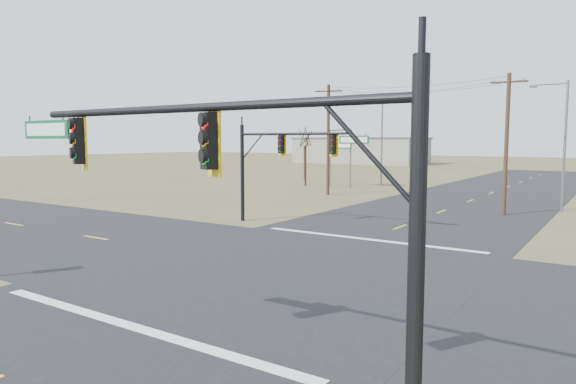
% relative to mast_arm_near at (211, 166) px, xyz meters
% --- Properties ---
extents(ground, '(320.00, 320.00, 0.00)m').
position_rel_mast_arm_near_xyz_m(ground, '(-4.52, 9.27, -4.61)').
color(ground, brown).
rests_on(ground, ground).
extents(road_ew, '(160.00, 14.00, 0.02)m').
position_rel_mast_arm_near_xyz_m(road_ew, '(-4.52, 9.27, -4.60)').
color(road_ew, black).
rests_on(road_ew, ground).
extents(road_ns, '(14.00, 160.00, 0.02)m').
position_rel_mast_arm_near_xyz_m(road_ns, '(-4.52, 9.27, -4.59)').
color(road_ns, black).
rests_on(road_ns, ground).
extents(stop_bar_near, '(12.00, 0.40, 0.01)m').
position_rel_mast_arm_near_xyz_m(stop_bar_near, '(-4.52, 1.77, -4.58)').
color(stop_bar_near, silver).
rests_on(stop_bar_near, road_ns).
extents(stop_bar_far, '(12.00, 0.40, 0.01)m').
position_rel_mast_arm_near_xyz_m(stop_bar_far, '(-4.52, 16.77, -4.58)').
color(stop_bar_far, silver).
rests_on(stop_bar_far, road_ns).
extents(mast_arm_near, '(10.33, 0.60, 6.30)m').
position_rel_mast_arm_near_xyz_m(mast_arm_near, '(0.00, 0.00, 0.00)').
color(mast_arm_near, black).
rests_on(mast_arm_near, ground).
extents(mast_arm_far, '(8.82, 0.43, 6.08)m').
position_rel_mast_arm_near_xyz_m(mast_arm_far, '(-10.59, 18.21, -0.19)').
color(mast_arm_far, black).
rests_on(mast_arm_far, ground).
extents(utility_pole_near, '(2.35, 0.35, 9.59)m').
position_rel_mast_arm_near_xyz_m(utility_pole_near, '(-0.48, 30.00, 0.38)').
color(utility_pole_near, '#4A3020').
rests_on(utility_pole_near, ground).
extents(utility_pole_far, '(2.39, 1.00, 10.25)m').
position_rel_mast_arm_near_xyz_m(utility_pole_far, '(-17.04, 34.97, 0.69)').
color(utility_pole_far, '#4A3020').
rests_on(utility_pole_far, ground).
extents(highway_sign, '(3.23, 1.08, 6.29)m').
position_rel_mast_arm_near_xyz_m(highway_sign, '(-19.78, 42.56, -0.17)').
color(highway_sign, slate).
rests_on(highway_sign, ground).
extents(streetlight_a, '(2.60, 0.35, 9.31)m').
position_rel_mast_arm_near_xyz_m(streetlight_a, '(2.41, 34.23, 0.62)').
color(streetlight_a, slate).
rests_on(streetlight_a, ground).
extents(streetlight_c, '(2.74, 0.25, 9.86)m').
position_rel_mast_arm_near_xyz_m(streetlight_c, '(-16.65, 47.02, 0.93)').
color(streetlight_c, slate).
rests_on(streetlight_c, ground).
extents(bare_tree_a, '(3.09, 3.09, 7.14)m').
position_rel_mast_arm_near_xyz_m(bare_tree_a, '(-23.95, 42.13, 1.05)').
color(bare_tree_a, black).
rests_on(bare_tree_a, ground).
extents(bare_tree_b, '(2.92, 2.92, 6.65)m').
position_rel_mast_arm_near_xyz_m(bare_tree_b, '(-29.37, 50.65, 0.71)').
color(bare_tree_b, black).
rests_on(bare_tree_b, ground).
extents(warehouse_left, '(28.00, 14.00, 5.50)m').
position_rel_mast_arm_near_xyz_m(warehouse_left, '(-44.52, 99.27, -1.86)').
color(warehouse_left, gray).
rests_on(warehouse_left, ground).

